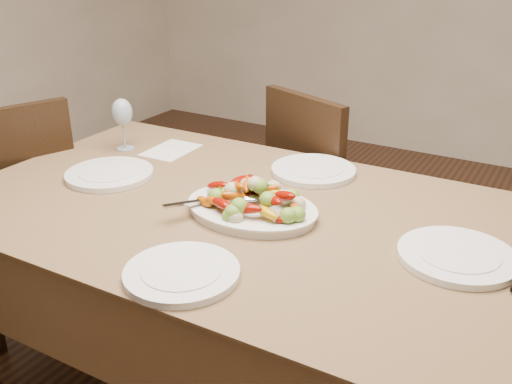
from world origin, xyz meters
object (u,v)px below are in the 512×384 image
(chair_far, at_px, (335,199))
(serving_platter, at_px, (252,211))
(chair_left, at_px, (12,213))
(plate_right, at_px, (457,256))
(wine_glass, at_px, (123,123))
(plate_far, at_px, (313,171))
(dining_table, at_px, (256,320))
(plate_near, at_px, (182,273))
(plate_left, at_px, (110,174))

(chair_far, bearing_deg, serving_platter, 117.55)
(chair_left, relative_size, plate_right, 3.30)
(wine_glass, bearing_deg, plate_far, 11.14)
(wine_glass, bearing_deg, dining_table, -17.25)
(wine_glass, bearing_deg, plate_right, -8.98)
(serving_platter, distance_m, plate_near, 0.37)
(plate_far, bearing_deg, wine_glass, -168.86)
(serving_platter, bearing_deg, wine_glass, 161.10)
(chair_left, height_order, wine_glass, wine_glass)
(plate_far, bearing_deg, plate_near, -88.94)
(dining_table, bearing_deg, chair_far, 95.23)
(plate_far, distance_m, plate_near, 0.74)
(wine_glass, bearing_deg, plate_left, -58.55)
(serving_platter, xyz_separation_m, plate_near, (0.03, -0.37, -0.00))
(plate_far, bearing_deg, serving_platter, -92.38)
(chair_left, bearing_deg, plate_far, 127.41)
(wine_glass, bearing_deg, serving_platter, -18.90)
(chair_far, height_order, plate_right, chair_far)
(plate_near, height_order, wine_glass, wine_glass)
(plate_left, height_order, plate_right, same)
(dining_table, distance_m, serving_platter, 0.39)
(serving_platter, distance_m, plate_left, 0.55)
(dining_table, relative_size, wine_glass, 8.98)
(chair_left, distance_m, plate_right, 1.72)
(wine_glass, bearing_deg, chair_left, -153.55)
(dining_table, xyz_separation_m, plate_near, (0.03, -0.39, 0.39))
(chair_far, bearing_deg, plate_left, 81.30)
(dining_table, relative_size, chair_left, 1.94)
(plate_left, bearing_deg, chair_far, 58.74)
(chair_far, distance_m, chair_left, 1.32)
(plate_left, height_order, plate_far, same)
(serving_platter, relative_size, plate_right, 1.31)
(dining_table, relative_size, plate_right, 6.38)
(serving_platter, height_order, plate_near, serving_platter)
(plate_left, height_order, wine_glass, wine_glass)
(dining_table, distance_m, wine_glass, 0.87)
(plate_left, xyz_separation_m, plate_right, (1.12, 0.03, 0.00))
(plate_left, bearing_deg, plate_right, 1.74)
(plate_left, xyz_separation_m, wine_glass, (-0.14, 0.23, 0.09))
(chair_far, bearing_deg, plate_near, 117.43)
(chair_left, bearing_deg, plate_right, 110.78)
(plate_far, relative_size, plate_near, 1.04)
(chair_left, relative_size, wine_glass, 4.64)
(plate_right, bearing_deg, plate_near, -142.82)
(plate_far, bearing_deg, dining_table, -92.30)
(dining_table, relative_size, plate_left, 6.41)
(chair_left, height_order, serving_platter, chair_left)
(chair_left, relative_size, plate_far, 3.36)
(chair_far, xyz_separation_m, plate_near, (0.10, -1.17, 0.29))
(chair_far, xyz_separation_m, plate_far, (0.09, -0.42, 0.29))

